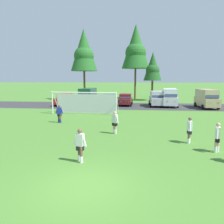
{
  "coord_description": "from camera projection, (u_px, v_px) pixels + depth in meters",
  "views": [
    {
      "loc": [
        1.86,
        -7.65,
        3.99
      ],
      "look_at": [
        -0.25,
        11.45,
        1.09
      ],
      "focal_mm": 35.8,
      "sensor_mm": 36.0,
      "label": 1
    }
  ],
  "objects": [
    {
      "name": "player_winger_right",
      "position": [
        189.0,
        130.0,
        13.8
      ],
      "size": [
        0.26,
        0.74,
        1.64
      ],
      "color": "brown",
      "rests_on": "ground"
    },
    {
      "name": "player_defender_far",
      "position": [
        115.0,
        122.0,
        16.19
      ],
      "size": [
        0.62,
        0.53,
        1.64
      ],
      "color": "tan",
      "rests_on": "ground"
    },
    {
      "name": "tree_left_edge",
      "position": [
        84.0,
        51.0,
        40.3
      ],
      "size": [
        4.81,
        4.81,
        12.82
      ],
      "color": "brown",
      "rests_on": "ground"
    },
    {
      "name": "player_striker_near",
      "position": [
        59.0,
        114.0,
        20.22
      ],
      "size": [
        0.74,
        0.27,
        1.64
      ],
      "color": "brown",
      "rests_on": "ground"
    },
    {
      "name": "ground_plane",
      "position": [
        118.0,
        117.0,
        23.06
      ],
      "size": [
        400.0,
        400.0,
        0.0
      ],
      "primitive_type": "plane",
      "color": "#477A2D"
    },
    {
      "name": "parked_car_slot_center_left",
      "position": [
        109.0,
        100.0,
        31.85
      ],
      "size": [
        2.17,
        4.27,
        1.72
      ],
      "color": "navy",
      "rests_on": "ground"
    },
    {
      "name": "soccer_ball",
      "position": [
        80.0,
        148.0,
        12.6
      ],
      "size": [
        0.22,
        0.22,
        0.22
      ],
      "color": "white",
      "rests_on": "ground"
    },
    {
      "name": "parked_car_slot_far_right",
      "position": [
        207.0,
        98.0,
        30.22
      ],
      "size": [
        2.41,
        4.91,
        2.52
      ],
      "color": "tan",
      "rests_on": "ground"
    },
    {
      "name": "tree_center_back",
      "position": [
        153.0,
        67.0,
        39.97
      ],
      "size": [
        3.25,
        3.25,
        8.67
      ],
      "color": "brown",
      "rests_on": "ground"
    },
    {
      "name": "parked_car_slot_right",
      "position": [
        170.0,
        97.0,
        32.02
      ],
      "size": [
        2.45,
        4.93,
        2.52
      ],
      "color": "silver",
      "rests_on": "ground"
    },
    {
      "name": "parked_car_slot_left",
      "position": [
        88.0,
        96.0,
        33.72
      ],
      "size": [
        2.41,
        4.91,
        2.52
      ],
      "color": "#194C2D",
      "rests_on": "ground"
    },
    {
      "name": "parked_car_slot_center_right",
      "position": [
        157.0,
        98.0,
        32.31
      ],
      "size": [
        2.19,
        4.63,
        2.16
      ],
      "color": "#B2B2BC",
      "rests_on": "ground"
    },
    {
      "name": "player_midfield_center",
      "position": [
        80.0,
        145.0,
        10.65
      ],
      "size": [
        0.71,
        0.37,
        1.64
      ],
      "color": "brown",
      "rests_on": "ground"
    },
    {
      "name": "parking_lot_strip",
      "position": [
        124.0,
        106.0,
        32.75
      ],
      "size": [
        52.0,
        8.4,
        0.01
      ],
      "primitive_type": "cube",
      "color": "#333335",
      "rests_on": "ground"
    },
    {
      "name": "player_winger_left",
      "position": [
        217.0,
        137.0,
        12.07
      ],
      "size": [
        0.35,
        0.71,
        1.64
      ],
      "color": "tan",
      "rests_on": "ground"
    },
    {
      "name": "parked_car_slot_center",
      "position": [
        125.0,
        99.0,
        33.28
      ],
      "size": [
        2.14,
        4.26,
        1.72
      ],
      "color": "maroon",
      "rests_on": "ground"
    },
    {
      "name": "soccer_goal",
      "position": [
        86.0,
        102.0,
        25.48
      ],
      "size": [
        7.51,
        2.32,
        2.57
      ],
      "color": "white",
      "rests_on": "ground"
    },
    {
      "name": "tree_mid_left",
      "position": [
        136.0,
        48.0,
        42.54
      ],
      "size": [
        5.32,
        5.32,
        14.18
      ],
      "color": "brown",
      "rests_on": "ground"
    },
    {
      "name": "parked_car_slot_far_left",
      "position": [
        65.0,
        100.0,
        33.25
      ],
      "size": [
        2.21,
        4.29,
        1.72
      ],
      "color": "red",
      "rests_on": "ground"
    }
  ]
}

